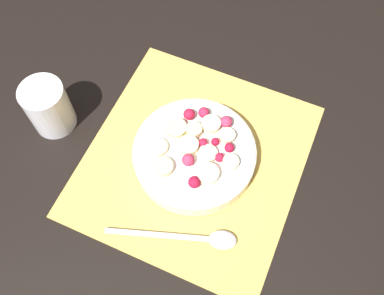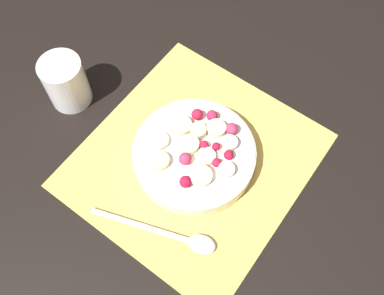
{
  "view_description": "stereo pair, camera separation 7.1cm",
  "coord_description": "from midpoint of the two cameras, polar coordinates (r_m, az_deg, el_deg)",
  "views": [
    {
      "loc": [
        0.3,
        0.12,
        0.68
      ],
      "look_at": [
        0.0,
        -0.0,
        0.05
      ],
      "focal_mm": 40.0,
      "sensor_mm": 36.0,
      "label": 1
    },
    {
      "loc": [
        0.26,
        0.19,
        0.68
      ],
      "look_at": [
        0.0,
        -0.0,
        0.05
      ],
      "focal_mm": 40.0,
      "sensor_mm": 36.0,
      "label": 2
    }
  ],
  "objects": [
    {
      "name": "drinking_glass",
      "position": [
        0.8,
        -21.04,
        4.81
      ],
      "size": [
        0.08,
        0.08,
        0.1
      ],
      "color": "white",
      "rests_on": "ground_plane"
    },
    {
      "name": "spoon",
      "position": [
        0.69,
        -2.01,
        -12.29
      ],
      "size": [
        0.09,
        0.21,
        0.01
      ],
      "rotation": [
        0.0,
        0.0,
        1.9
      ],
      "color": "#B2B2B7",
      "rests_on": "placemat"
    },
    {
      "name": "fruit_bowl",
      "position": [
        0.73,
        -2.71,
        -0.94
      ],
      "size": [
        0.21,
        0.21,
        0.06
      ],
      "color": "silver",
      "rests_on": "placemat"
    },
    {
      "name": "ground_plane",
      "position": [
        0.75,
        -2.38,
        -1.95
      ],
      "size": [
        3.0,
        3.0,
        0.0
      ],
      "primitive_type": "plane",
      "color": "black"
    },
    {
      "name": "placemat",
      "position": [
        0.75,
        -2.39,
        -1.85
      ],
      "size": [
        0.39,
        0.36,
        0.01
      ],
      "color": "#E0B251",
      "rests_on": "ground_plane"
    }
  ]
}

